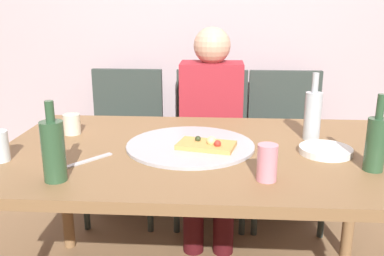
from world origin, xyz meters
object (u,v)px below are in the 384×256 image
at_px(chair_right, 285,137).
at_px(guest_in_sweater, 211,122).
at_px(pizza_slice_last, 207,145).
at_px(wine_bottle, 376,143).
at_px(chair_left, 125,134).
at_px(table_knife, 86,161).
at_px(dining_table, 202,165).
at_px(pizza_tray, 190,145).
at_px(tumbler_far, 72,124).
at_px(beer_bottle, 313,114).
at_px(chair_middle, 211,136).
at_px(plate_stack, 326,150).
at_px(water_bottle, 53,150).
at_px(soda_can, 267,163).

height_order(chair_right, guest_in_sweater, guest_in_sweater).
height_order(pizza_slice_last, chair_right, chair_right).
bearing_deg(guest_in_sweater, wine_bottle, 122.02).
xyz_separation_m(pizza_slice_last, chair_left, (-0.53, 0.91, -0.24)).
bearing_deg(wine_bottle, table_knife, 179.21).
distance_m(dining_table, pizza_tray, 0.09).
distance_m(pizza_slice_last, tumbler_far, 0.63).
distance_m(beer_bottle, table_knife, 0.94).
bearing_deg(beer_bottle, chair_middle, 120.76).
distance_m(tumbler_far, plate_stack, 1.07).
bearing_deg(chair_right, pizza_tray, 59.19).
bearing_deg(pizza_tray, table_knife, -152.07).
distance_m(chair_left, chair_middle, 0.53).
bearing_deg(water_bottle, pizza_tray, 41.40).
height_order(dining_table, plate_stack, plate_stack).
relative_size(plate_stack, chair_left, 0.22).
bearing_deg(pizza_tray, beer_bottle, 14.81).
bearing_deg(soda_can, wine_bottle, 16.48).
bearing_deg(dining_table, water_bottle, -143.45).
xyz_separation_m(table_knife, chair_left, (-0.10, 1.06, -0.22)).
relative_size(dining_table, table_knife, 7.34).
bearing_deg(pizza_slice_last, table_knife, -160.25).
bearing_deg(table_knife, wine_bottle, -51.95).
distance_m(dining_table, plate_stack, 0.48).
bearing_deg(tumbler_far, guest_in_sweater, 43.66).
distance_m(wine_bottle, soda_can, 0.39).
distance_m(chair_middle, chair_right, 0.45).
height_order(wine_bottle, plate_stack, wine_bottle).
bearing_deg(chair_middle, dining_table, 88.84).
height_order(tumbler_far, chair_middle, chair_middle).
bearing_deg(wine_bottle, water_bottle, -171.61).
bearing_deg(dining_table, guest_in_sweater, 88.61).
relative_size(beer_bottle, table_knife, 1.29).
xyz_separation_m(pizza_tray, chair_left, (-0.47, 0.87, -0.23)).
xyz_separation_m(soda_can, chair_left, (-0.74, 1.19, -0.28)).
xyz_separation_m(wine_bottle, chair_left, (-1.11, 1.08, -0.32)).
bearing_deg(chair_right, water_bottle, 52.93).
distance_m(water_bottle, table_knife, 0.20).
bearing_deg(dining_table, beer_bottle, 18.77).
xyz_separation_m(chair_middle, guest_in_sweater, (-0.00, -0.15, 0.13)).
bearing_deg(water_bottle, chair_middle, 68.67).
distance_m(chair_left, guest_in_sweater, 0.57).
height_order(wine_bottle, table_knife, wine_bottle).
distance_m(wine_bottle, plate_stack, 0.22).
relative_size(water_bottle, chair_middle, 0.29).
xyz_separation_m(tumbler_far, chair_right, (1.05, 0.73, -0.27)).
bearing_deg(chair_left, tumbler_far, 84.76).
distance_m(beer_bottle, water_bottle, 1.05).
relative_size(tumbler_far, guest_in_sweater, 0.08).
height_order(table_knife, chair_right, chair_right).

